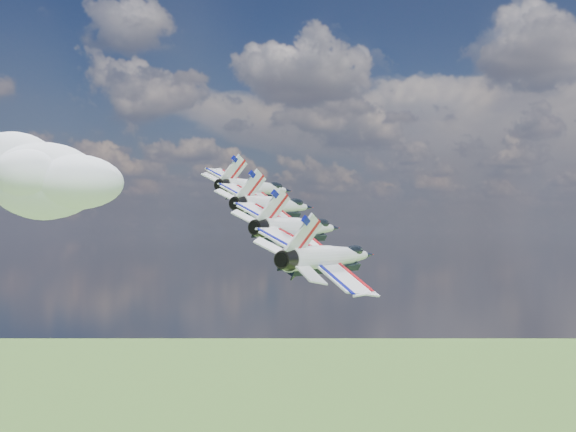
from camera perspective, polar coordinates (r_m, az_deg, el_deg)
The scene contains 5 objects.
cloud_left at distance 178.14m, azimuth -21.46°, elevation 3.04°, with size 44.50×34.96×17.48m, color white.
jet_0 at distance 98.76m, azimuth -2.40°, elevation 2.21°, with size 11.79×17.46×5.22m, color white, non-canonical shape.
jet_1 at distance 88.12m, azimuth -0.90°, elevation 0.82°, with size 11.79×17.46×5.22m, color white, non-canonical shape.
jet_2 at distance 77.63m, azimuth 1.02°, elevation -0.94°, with size 11.79×17.46×5.22m, color white, non-canonical shape.
jet_3 at distance 67.35m, azimuth 3.52°, elevation -3.24°, with size 11.79×17.46×5.22m, color silver, non-canonical shape.
Camera 1 is at (28.01, -77.41, 148.84)m, focal length 45.00 mm.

